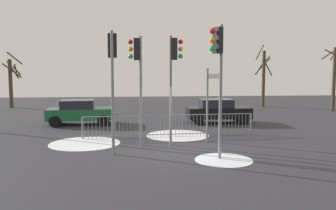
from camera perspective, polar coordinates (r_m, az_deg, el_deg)
The scene contains 15 objects.
ground_plane at distance 13.69m, azimuth 1.69°, elevation -7.72°, with size 60.00×60.00×0.00m, color #2D2D33.
traffic_light_rear_right at distance 13.17m, azimuth -9.16°, elevation 6.65°, with size 0.33×0.57×4.66m.
traffic_light_mid_right at distance 14.52m, azimuth -5.12°, elevation 6.49°, with size 0.57×0.33×4.62m.
traffic_light_foreground_right at distance 12.26m, azimuth 8.28°, elevation 7.13°, with size 0.52×0.41×4.77m.
traffic_light_rear_left at distance 14.52m, azimuth 1.01°, elevation 6.54°, with size 0.57×0.34×4.63m.
direction_sign_post at distance 15.40m, azimuth 6.70°, elevation 0.64°, with size 0.76×0.28×3.28m.
pedestrian_guard_railing at distance 16.65m, azimuth 0.32°, elevation -3.39°, with size 8.30×0.60×1.07m.
car_black_trailing at distance 21.26m, azimuth 8.23°, elevation -0.91°, with size 3.82×1.96×1.47m.
car_green_near at distance 21.09m, azimuth -14.41°, elevation -1.08°, with size 3.91×2.16×1.47m.
bare_tree_left at distance 30.21m, azimuth 25.80°, elevation 4.31°, with size 2.01×2.04×5.26m.
bare_tree_centre at distance 32.75m, azimuth -24.51°, elevation 3.70°, with size 1.41×1.66×4.79m.
bare_tree_right at distance 31.96m, azimuth 15.50°, elevation 4.58°, with size 1.54×1.59×5.55m.
snow_patch_kerb at distance 17.05m, azimuth 1.60°, elevation -5.04°, with size 3.09×3.09×0.01m, color white.
snow_patch_island at distance 12.56m, azimuth 9.19°, elevation -8.97°, with size 2.06×2.06×0.01m, color silver.
snow_patch_verge at distance 15.60m, azimuth -13.59°, elevation -6.20°, with size 3.08×3.08×0.01m, color white.
Camera 1 is at (-1.68, -13.22, 3.15)m, focal length 36.84 mm.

